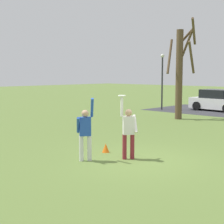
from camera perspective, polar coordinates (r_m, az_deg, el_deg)
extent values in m
plane|color=olive|center=(11.36, 4.07, -7.95)|extent=(120.00, 120.00, 0.00)
cylinder|color=maroon|center=(11.50, 3.34, -5.68)|extent=(0.14, 0.14, 0.82)
cylinder|color=maroon|center=(11.44, 2.07, -5.73)|extent=(0.14, 0.14, 0.82)
cube|color=silver|center=(11.34, 2.73, -2.19)|extent=(0.39, 0.42, 0.60)
sphere|color=tan|center=(11.29, 2.74, -0.11)|extent=(0.23, 0.23, 0.23)
cylinder|color=silver|center=(11.39, 3.84, -1.93)|extent=(0.42, 0.35, 0.59)
cylinder|color=silver|center=(11.22, 1.62, 0.96)|extent=(0.09, 0.09, 0.66)
cylinder|color=silver|center=(11.25, -5.05, -5.96)|extent=(0.14, 0.14, 0.82)
cylinder|color=silver|center=(11.27, -3.72, -5.92)|extent=(0.14, 0.14, 0.82)
cube|color=#234CB2|center=(11.13, -4.42, -2.37)|extent=(0.39, 0.42, 0.60)
sphere|color=tan|center=(11.08, -4.43, -0.25)|extent=(0.23, 0.23, 0.23)
cylinder|color=#234CB2|center=(11.11, -5.58, -2.15)|extent=(0.42, 0.35, 0.59)
cylinder|color=#234CB2|center=(11.08, -3.28, 0.72)|extent=(0.31, 0.26, 0.65)
cylinder|color=white|center=(11.19, 1.63, 2.70)|extent=(0.24, 0.24, 0.02)
cube|color=white|center=(27.21, 17.02, 1.34)|extent=(4.24, 2.14, 0.80)
cube|color=black|center=(27.23, 16.80, 2.88)|extent=(2.23, 1.81, 0.64)
cylinder|color=black|center=(28.67, 15.80, 1.19)|extent=(0.68, 0.27, 0.66)
cylinder|color=black|center=(27.16, 13.72, 0.97)|extent=(0.68, 0.27, 0.66)
cylinder|color=brown|center=(21.60, 10.95, 5.99)|extent=(0.41, 0.41, 5.41)
cylinder|color=brown|center=(22.16, 11.91, 11.84)|extent=(1.21, 0.18, 1.10)
cylinder|color=brown|center=(21.72, 9.44, 9.01)|extent=(0.67, 1.26, 2.15)
cylinder|color=brown|center=(21.64, 13.26, 12.74)|extent=(0.84, 1.61, 1.44)
cylinder|color=brown|center=(22.05, 12.11, 10.64)|extent=(1.24, 0.43, 2.13)
cylinder|color=brown|center=(21.46, 12.90, 8.69)|extent=(0.65, 1.52, 1.88)
cylinder|color=#2D2D33|center=(27.03, 8.21, 4.61)|extent=(0.12, 0.12, 4.00)
sphere|color=silver|center=(27.04, 8.29, 9.10)|extent=(0.28, 0.28, 0.28)
cone|color=orange|center=(12.46, -1.04, -5.90)|extent=(0.26, 0.26, 0.32)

